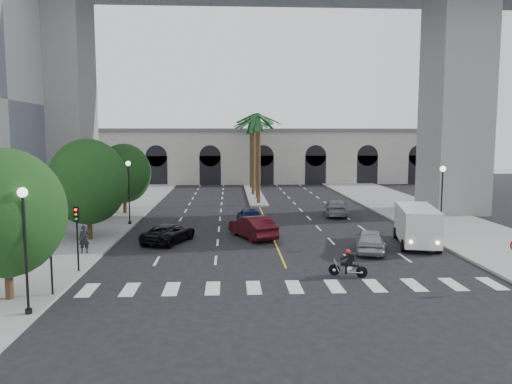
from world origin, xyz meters
name	(u,v)px	position (x,y,z in m)	size (l,w,h in m)	color
ground	(291,278)	(0.00, 0.00, 0.00)	(140.00, 140.00, 0.00)	black
sidewalk_left	(82,227)	(-15.00, 15.00, 0.07)	(8.00, 100.00, 0.15)	gray
sidewalk_right	(447,224)	(15.00, 15.00, 0.07)	(8.00, 100.00, 0.15)	gray
median	(254,193)	(0.00, 38.00, 0.10)	(2.00, 24.00, 0.20)	gray
pier_building	(249,155)	(0.00, 55.00, 4.27)	(71.00, 10.50, 8.50)	beige
bridge	(300,15)	(3.42, 22.00, 18.51)	(75.00, 13.00, 26.00)	gray
palm_a	(259,120)	(0.00, 28.00, 9.10)	(3.20, 3.20, 10.30)	#47331E
palm_b	(257,118)	(0.10, 32.00, 9.37)	(3.20, 3.20, 10.60)	#47331E
palm_c	(253,123)	(-0.20, 36.00, 8.91)	(3.20, 3.20, 10.10)	#47331E
palm_d	(254,118)	(0.15, 40.00, 9.65)	(3.20, 3.20, 10.90)	#47331E
palm_e	(251,123)	(-0.10, 44.00, 9.19)	(3.20, 3.20, 10.40)	#47331E
palm_f	(252,122)	(0.20, 48.00, 9.46)	(3.20, 3.20, 10.70)	#47331E
street_tree_near	(5,213)	(-13.00, -3.00, 4.02)	(5.20, 5.20, 6.89)	#382616
street_tree_mid	(88,182)	(-13.00, 10.00, 4.21)	(5.44, 5.44, 7.21)	#382616
street_tree_far	(124,173)	(-13.00, 22.00, 3.90)	(5.04, 5.04, 6.68)	#382616
lamp_post_left_near	(25,240)	(-11.40, -5.00, 3.22)	(0.40, 0.40, 5.35)	black
lamp_post_left_far	(129,187)	(-11.40, 16.00, 3.22)	(0.40, 0.40, 5.35)	black
lamp_post_right	(442,197)	(11.40, 8.00, 3.22)	(0.40, 0.40, 5.35)	black
traffic_signal_near	(50,244)	(-11.30, -2.50, 2.51)	(0.25, 0.18, 3.65)	black
traffic_signal_far	(77,228)	(-11.30, 1.50, 2.51)	(0.25, 0.18, 3.65)	black
motorcycle_rider	(349,264)	(3.12, 0.16, 0.67)	(1.94, 0.87, 1.47)	black
car_a	(370,240)	(5.81, 5.60, 0.75)	(1.78, 4.43, 1.51)	#A1A0A5
car_b	(252,227)	(-1.50, 10.40, 0.83)	(1.75, 5.02, 1.65)	#410D13
car_c	(169,233)	(-7.38, 9.24, 0.67)	(2.21, 4.80, 1.33)	black
car_d	(336,208)	(6.74, 20.18, 0.74)	(2.08, 5.13, 1.49)	slate
car_e	(250,217)	(-1.50, 15.17, 0.79)	(1.86, 4.62, 1.57)	#0F1C48
cargo_van	(417,224)	(9.49, 7.38, 1.45)	(3.51, 6.47, 2.61)	silver
pedestrian_a	(84,239)	(-12.17, 5.70, 1.02)	(0.63, 0.41, 1.73)	black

